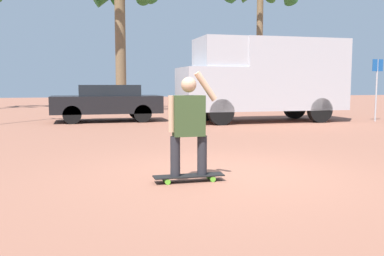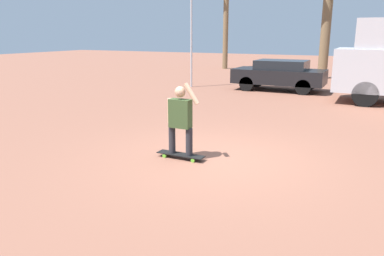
# 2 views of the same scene
# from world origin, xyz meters

# --- Properties ---
(ground_plane) EXTENTS (80.00, 80.00, 0.00)m
(ground_plane) POSITION_xyz_m (0.00, 0.00, 0.00)
(ground_plane) COLOR #935B47
(skateboard) EXTENTS (1.02, 0.24, 0.10)m
(skateboard) POSITION_xyz_m (-0.66, -0.32, 0.08)
(skateboard) COLOR black
(skateboard) RESTS_ON ground_plane
(person_skateboarder) EXTENTS (0.72, 0.22, 1.49)m
(person_skateboarder) POSITION_xyz_m (-0.66, -0.32, 0.89)
(person_skateboarder) COLOR #28282D
(person_skateboarder) RESTS_ON skateboard
(camper_van) EXTENTS (6.11, 2.17, 3.04)m
(camper_van) POSITION_xyz_m (4.52, 8.59, 1.67)
(camper_van) COLOR black
(camper_van) RESTS_ON ground_plane
(parked_car_black) EXTENTS (4.01, 1.82, 1.37)m
(parked_car_black) POSITION_xyz_m (-1.17, 10.13, 0.74)
(parked_car_black) COLOR black
(parked_car_black) RESTS_ON ground_plane
(street_sign) EXTENTS (0.44, 0.06, 2.31)m
(street_sign) POSITION_xyz_m (8.55, 7.52, 1.49)
(street_sign) COLOR #B7B7BC
(street_sign) RESTS_ON ground_plane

